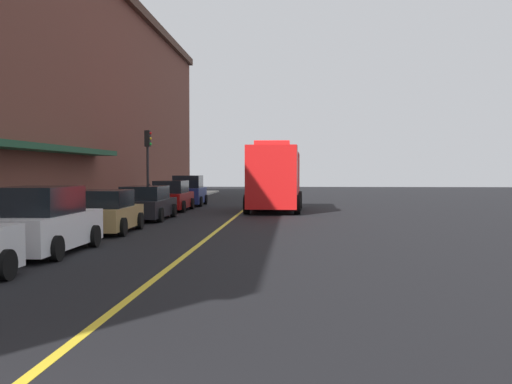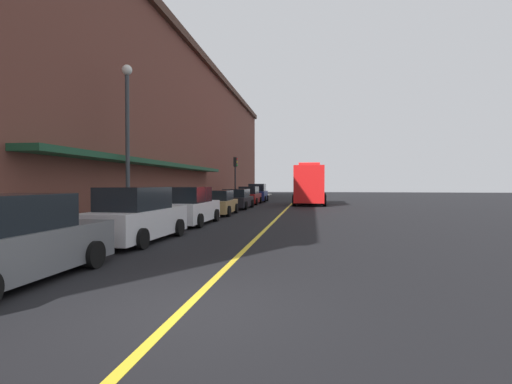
{
  "view_description": "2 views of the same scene",
  "coord_description": "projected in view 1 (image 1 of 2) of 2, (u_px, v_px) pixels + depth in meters",
  "views": [
    {
      "loc": [
        2.85,
        -4.18,
        2.22
      ],
      "look_at": [
        1.48,
        17.93,
        1.46
      ],
      "focal_mm": 43.56,
      "sensor_mm": 36.0,
      "label": 1
    },
    {
      "loc": [
        1.99,
        -5.72,
        1.98
      ],
      "look_at": [
        -2.12,
        21.91,
        1.34
      ],
      "focal_mm": 26.77,
      "sensor_mm": 36.0,
      "label": 2
    }
  ],
  "objects": [
    {
      "name": "ground_plane",
      "position": [
        234.0,
        218.0,
        29.36
      ],
      "size": [
        112.0,
        112.0,
        0.0
      ],
      "primitive_type": "plane",
      "color": "black"
    },
    {
      "name": "sidewalk_left",
      "position": [
        106.0,
        215.0,
        29.74
      ],
      "size": [
        2.4,
        70.0,
        0.15
      ],
      "primitive_type": "cube",
      "color": "#9E9B93",
      "rests_on": "ground"
    },
    {
      "name": "lane_center_stripe",
      "position": [
        234.0,
        217.0,
        29.36
      ],
      "size": [
        0.16,
        70.0,
        0.01
      ],
      "primitive_type": "cube",
      "color": "gold",
      "rests_on": "ground"
    },
    {
      "name": "parked_car_2",
      "position": [
        41.0,
        222.0,
        16.55
      ],
      "size": [
        2.13,
        4.63,
        1.8
      ],
      "rotation": [
        0.0,
        0.0,
        1.57
      ],
      "color": "silver",
      "rests_on": "ground"
    },
    {
      "name": "parked_car_3",
      "position": [
        105.0,
        212.0,
        22.16
      ],
      "size": [
        2.17,
        4.19,
        1.53
      ],
      "rotation": [
        0.0,
        0.0,
        1.6
      ],
      "color": "#A5844C",
      "rests_on": "ground"
    },
    {
      "name": "parked_car_4",
      "position": [
        146.0,
        204.0,
        28.06
      ],
      "size": [
        2.12,
        4.8,
        1.53
      ],
      "rotation": [
        0.0,
        0.0,
        1.57
      ],
      "color": "black",
      "rests_on": "ground"
    },
    {
      "name": "parked_car_5",
      "position": [
        172.0,
        197.0,
        34.26
      ],
      "size": [
        1.97,
        4.67,
        1.67
      ],
      "rotation": [
        0.0,
        0.0,
        1.58
      ],
      "color": "maroon",
      "rests_on": "ground"
    },
    {
      "name": "parked_car_6",
      "position": [
        189.0,
        192.0,
        39.43
      ],
      "size": [
        2.14,
        4.24,
        1.92
      ],
      "rotation": [
        0.0,
        0.0,
        1.6
      ],
      "color": "navy",
      "rests_on": "ground"
    },
    {
      "name": "fire_truck",
      "position": [
        275.0,
        179.0,
        34.2
      ],
      "size": [
        3.05,
        7.8,
        3.74
      ],
      "rotation": [
        0.0,
        0.0,
        -1.6
      ],
      "color": "red",
      "rests_on": "ground"
    },
    {
      "name": "parking_meter_0",
      "position": [
        149.0,
        191.0,
        34.93
      ],
      "size": [
        0.14,
        0.18,
        1.33
      ],
      "color": "#4C4C51",
      "rests_on": "sidewalk_left"
    },
    {
      "name": "parking_meter_1",
      "position": [
        156.0,
        190.0,
        36.8
      ],
      "size": [
        0.14,
        0.18,
        1.33
      ],
      "color": "#4C4C51",
      "rests_on": "sidewalk_left"
    },
    {
      "name": "parking_meter_2",
      "position": [
        21.0,
        209.0,
        18.64
      ],
      "size": [
        0.14,
        0.18,
        1.33
      ],
      "color": "#4C4C51",
      "rests_on": "sidewalk_left"
    },
    {
      "name": "traffic_light_near",
      "position": [
        148.0,
        154.0,
        34.43
      ],
      "size": [
        0.38,
        0.36,
        4.3
      ],
      "color": "#232326",
      "rests_on": "sidewalk_left"
    }
  ]
}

